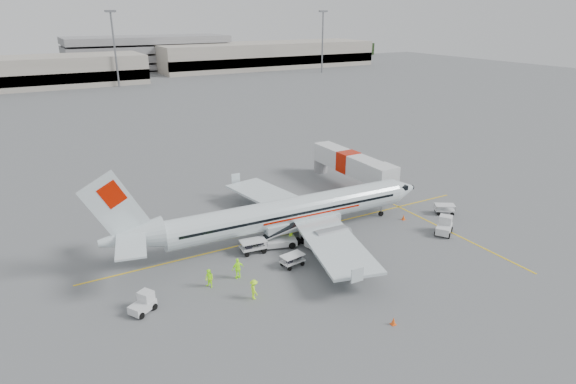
% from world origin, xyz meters
% --- Properties ---
extents(ground, '(360.00, 360.00, 0.00)m').
position_xyz_m(ground, '(0.00, 0.00, 0.00)').
color(ground, '#56595B').
extents(stripe_lead, '(44.00, 0.20, 0.01)m').
position_xyz_m(stripe_lead, '(0.00, 0.00, 0.01)').
color(stripe_lead, yellow).
rests_on(stripe_lead, ground).
extents(stripe_cross, '(0.20, 20.00, 0.01)m').
position_xyz_m(stripe_cross, '(14.00, -8.00, 0.01)').
color(stripe_cross, yellow).
rests_on(stripe_cross, ground).
extents(terminal_east, '(90.00, 26.00, 10.00)m').
position_xyz_m(terminal_east, '(70.00, 145.00, 5.00)').
color(terminal_east, gray).
rests_on(terminal_east, ground).
extents(parking_garage, '(62.00, 24.00, 14.00)m').
position_xyz_m(parking_garage, '(25.00, 160.00, 7.00)').
color(parking_garage, slate).
rests_on(parking_garage, ground).
extents(treeline, '(300.00, 3.00, 6.00)m').
position_xyz_m(treeline, '(0.00, 175.00, 3.00)').
color(treeline, black).
rests_on(treeline, ground).
extents(mast_center, '(3.20, 1.20, 22.00)m').
position_xyz_m(mast_center, '(5.00, 118.00, 11.00)').
color(mast_center, slate).
rests_on(mast_center, ground).
extents(mast_east, '(3.20, 1.20, 22.00)m').
position_xyz_m(mast_east, '(80.00, 118.00, 11.00)').
color(mast_east, slate).
rests_on(mast_east, ground).
extents(aircraft, '(35.14, 28.07, 9.40)m').
position_xyz_m(aircraft, '(-1.16, -0.66, 4.70)').
color(aircraft, silver).
rests_on(aircraft, ground).
extents(jet_bridge, '(3.43, 17.27, 4.52)m').
position_xyz_m(jet_bridge, '(13.25, 9.30, 2.26)').
color(jet_bridge, silver).
rests_on(jet_bridge, ground).
extents(belt_loader, '(5.56, 3.37, 2.82)m').
position_xyz_m(belt_loader, '(-3.57, -2.00, 1.41)').
color(belt_loader, silver).
rests_on(belt_loader, ground).
extents(tug_fore, '(2.73, 2.47, 1.83)m').
position_xyz_m(tug_fore, '(13.00, -7.99, 0.92)').
color(tug_fore, silver).
rests_on(tug_fore, ground).
extents(tug_mid, '(2.21, 1.55, 1.55)m').
position_xyz_m(tug_mid, '(-0.22, -3.89, 0.78)').
color(tug_mid, silver).
rests_on(tug_mid, ground).
extents(tug_aft, '(2.32, 2.04, 1.56)m').
position_xyz_m(tug_aft, '(-17.75, -6.71, 0.78)').
color(tug_aft, silver).
rests_on(tug_aft, ground).
extents(cart_loaded_a, '(2.60, 1.71, 1.29)m').
position_xyz_m(cart_loaded_a, '(-6.08, -2.00, 0.64)').
color(cart_loaded_a, silver).
rests_on(cart_loaded_a, ground).
extents(cart_loaded_b, '(2.30, 1.57, 1.12)m').
position_xyz_m(cart_loaded_b, '(-4.09, -6.10, 0.56)').
color(cart_loaded_b, silver).
rests_on(cart_loaded_b, ground).
extents(cart_empty_a, '(2.70, 1.99, 1.26)m').
position_xyz_m(cart_empty_a, '(0.40, -10.37, 0.63)').
color(cart_empty_a, silver).
rests_on(cart_empty_a, ground).
extents(cart_empty_b, '(2.54, 2.26, 1.14)m').
position_xyz_m(cart_empty_b, '(17.10, -4.17, 0.57)').
color(cart_empty_b, silver).
rests_on(cart_empty_b, ground).
extents(cone_nose, '(0.38, 0.38, 0.62)m').
position_xyz_m(cone_nose, '(11.89, -3.16, 0.31)').
color(cone_nose, '#FF5614').
rests_on(cone_nose, ground).
extents(cone_port, '(0.36, 0.36, 0.58)m').
position_xyz_m(cone_port, '(2.04, 12.00, 0.29)').
color(cone_port, '#FF5614').
rests_on(cone_port, ground).
extents(cone_stbd, '(0.38, 0.38, 0.62)m').
position_xyz_m(cone_stbd, '(-1.95, -17.41, 0.31)').
color(cone_stbd, '#FF5614').
rests_on(cone_stbd, ground).
extents(crew_a, '(0.80, 0.72, 1.85)m').
position_xyz_m(crew_a, '(-1.84, -1.84, 0.92)').
color(crew_a, '#AFFD1A').
rests_on(crew_a, ground).
extents(crew_b, '(0.92, 1.00, 1.65)m').
position_xyz_m(crew_b, '(-11.98, -5.86, 0.83)').
color(crew_b, '#AFFD1A').
rests_on(crew_b, ground).
extents(crew_c, '(0.71, 1.14, 1.70)m').
position_xyz_m(crew_c, '(-9.45, -9.23, 0.85)').
color(crew_c, '#AFFD1A').
rests_on(crew_c, ground).
extents(crew_d, '(1.14, 0.52, 1.90)m').
position_xyz_m(crew_d, '(-9.28, -5.67, 0.95)').
color(crew_d, '#AFFD1A').
rests_on(crew_d, ground).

